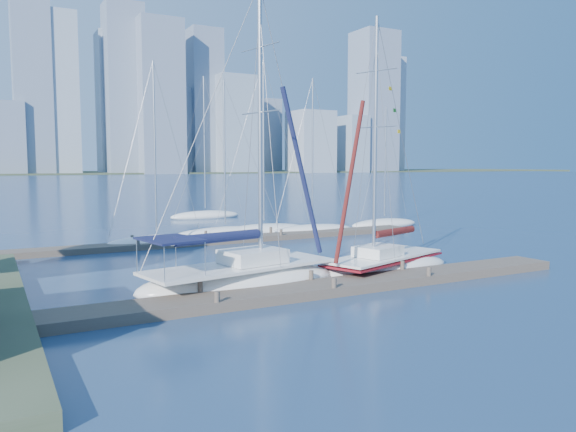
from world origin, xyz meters
TOP-DOWN VIEW (x-y plane):
  - ground at (0.00, 0.00)m, footprint 700.00×700.00m
  - near_dock at (0.00, 0.00)m, footprint 26.00×2.00m
  - far_dock at (2.00, 16.00)m, footprint 30.00×1.80m
  - far_shore at (0.00, 320.00)m, footprint 800.00×100.00m
  - sailboat_navy at (-2.74, 2.17)m, footprint 9.50×4.62m
  - sailboat_maroon at (4.90, 2.19)m, footprint 8.06×4.84m
  - bg_boat_1 at (-2.45, 16.62)m, footprint 7.09×4.02m
  - bg_boat_2 at (3.39, 19.14)m, footprint 8.17×4.53m
  - bg_boat_3 at (6.52, 19.05)m, footprint 7.74×3.20m
  - bg_boat_4 at (9.95, 17.55)m, footprint 7.48×3.36m
  - bg_boat_5 at (17.81, 18.66)m, footprint 6.93×3.85m
  - bg_boat_7 at (6.89, 33.13)m, footprint 7.42×4.75m
  - skyline at (25.58, 290.36)m, footprint 503.19×51.31m

SIDE VIEW (x-z plane):
  - ground at x=0.00m, z-range 0.00..0.00m
  - far_shore at x=0.00m, z-range -0.75..0.75m
  - far_dock at x=2.00m, z-range 0.00..0.36m
  - near_dock at x=0.00m, z-range 0.00..0.40m
  - bg_boat_5 at x=17.81m, z-range -5.01..5.47m
  - bg_boat_2 at x=3.39m, z-range -5.64..6.11m
  - bg_boat_4 at x=9.95m, z-range -5.83..6.32m
  - bg_boat_1 at x=-2.45m, z-range -5.87..6.38m
  - bg_boat_3 at x=6.52m, z-range -6.45..7.00m
  - bg_boat_7 at x=6.89m, z-range -6.81..7.36m
  - sailboat_navy at x=-2.74m, z-range -5.76..7.75m
  - sailboat_maroon at x=4.90m, z-range -5.29..7.38m
  - skyline at x=25.58m, z-range -18.84..89.08m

